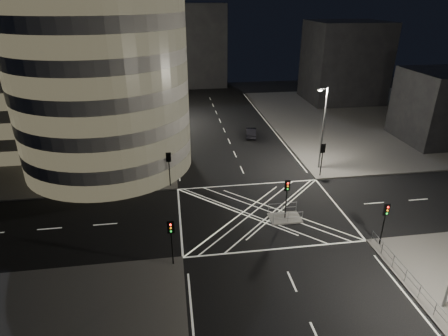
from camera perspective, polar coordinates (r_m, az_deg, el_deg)
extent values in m
plane|color=black|center=(37.57, 5.64, -6.70)|extent=(120.00, 120.00, 0.00)
cube|color=#54514F|center=(64.58, -26.73, 4.58)|extent=(42.00, 42.00, 0.15)
cube|color=#54514F|center=(71.62, 23.57, 6.99)|extent=(42.00, 42.00, 0.15)
cube|color=slate|center=(36.81, 9.25, -7.53)|extent=(3.00, 2.00, 0.15)
cylinder|color=gray|center=(46.14, -18.58, 15.00)|extent=(20.00, 20.00, 25.00)
cube|color=gray|center=(58.16, -27.11, 15.45)|extent=(20.00, 18.00, 25.00)
cube|color=gray|center=(74.72, -19.81, 17.03)|extent=(24.00, 16.00, 22.00)
cube|color=black|center=(79.70, 17.84, 15.14)|extent=(14.00, 12.00, 15.00)
cube|color=black|center=(62.27, 30.21, 8.12)|extent=(10.00, 10.00, 10.00)
cube|color=black|center=(89.69, -5.88, 17.99)|extent=(18.00, 8.00, 18.00)
cylinder|color=black|center=(43.87, -10.55, 0.27)|extent=(0.32, 0.32, 2.98)
ellipsoid|color=black|center=(42.79, -10.84, 3.71)|extent=(4.86, 4.86, 5.58)
cylinder|color=black|center=(49.27, -10.43, 3.53)|extent=(0.32, 0.32, 3.70)
ellipsoid|color=black|center=(48.29, -10.70, 6.79)|extent=(3.98, 3.98, 4.57)
cylinder|color=black|center=(55.00, -10.29, 5.51)|extent=(0.32, 0.32, 3.13)
ellipsoid|color=black|center=(54.21, -10.50, 8.10)|extent=(3.74, 3.74, 4.30)
cylinder|color=black|center=(60.68, -10.20, 7.40)|extent=(0.32, 0.32, 3.21)
ellipsoid|color=black|center=(59.85, -10.42, 10.20)|extent=(5.29, 5.29, 6.09)
cylinder|color=black|center=(66.47, -10.11, 8.84)|extent=(0.32, 0.32, 2.98)
ellipsoid|color=black|center=(65.78, -10.29, 11.13)|extent=(4.54, 4.54, 5.22)
cylinder|color=black|center=(41.82, -8.29, -0.82)|extent=(0.12, 0.12, 3.00)
cube|color=black|center=(41.01, -8.46, 1.64)|extent=(0.28, 0.22, 0.90)
cube|color=black|center=(41.01, -8.46, 1.64)|extent=(0.55, 0.04, 1.10)
cylinder|color=black|center=(30.11, -7.90, -12.01)|extent=(0.12, 0.12, 3.00)
cube|color=black|center=(28.99, -8.13, -8.92)|extent=(0.28, 0.22, 0.90)
cube|color=black|center=(28.99, -8.13, -8.92)|extent=(0.55, 0.04, 1.10)
cylinder|color=black|center=(45.16, 14.60, 0.61)|extent=(0.12, 0.12, 3.00)
cube|color=black|center=(44.42, 14.87, 2.91)|extent=(0.28, 0.22, 0.90)
cube|color=black|center=(44.42, 14.87, 2.91)|extent=(0.55, 0.04, 1.10)
cylinder|color=black|center=(34.60, 22.99, -8.62)|extent=(0.12, 0.12, 3.00)
cube|color=black|center=(33.63, 23.54, -5.83)|extent=(0.28, 0.22, 0.90)
cube|color=black|center=(33.63, 23.54, -5.83)|extent=(0.55, 0.04, 1.10)
cylinder|color=black|center=(36.00, 9.42, -5.41)|extent=(0.12, 0.12, 3.00)
cube|color=black|center=(35.06, 9.64, -2.65)|extent=(0.28, 0.22, 0.90)
cube|color=black|center=(35.06, 9.64, -2.65)|extent=(0.55, 0.04, 1.10)
cylinder|color=slate|center=(45.34, -9.55, 5.95)|extent=(0.20, 0.20, 10.00)
cylinder|color=slate|center=(44.02, -9.40, 11.97)|extent=(0.90, 0.10, 0.10)
cube|color=slate|center=(44.04, -8.79, 11.88)|extent=(0.50, 0.25, 0.18)
cube|color=white|center=(44.06, -8.78, 11.74)|extent=(0.42, 0.20, 0.05)
cylinder|color=slate|center=(62.66, -9.46, 11.23)|extent=(0.20, 0.20, 10.00)
cylinder|color=slate|center=(61.71, -9.35, 15.63)|extent=(0.90, 0.10, 0.10)
cube|color=slate|center=(61.72, -8.91, 15.57)|extent=(0.50, 0.25, 0.18)
cube|color=white|center=(61.74, -8.90, 15.47)|extent=(0.42, 0.20, 0.05)
cylinder|color=slate|center=(46.06, 14.86, 5.76)|extent=(0.20, 0.20, 10.00)
cylinder|color=slate|center=(44.59, 15.01, 11.63)|extent=(0.90, 0.10, 0.10)
cube|color=slate|center=(44.44, 14.45, 11.51)|extent=(0.50, 0.25, 0.18)
cube|color=white|center=(44.47, 14.43, 11.38)|extent=(0.42, 0.20, 0.05)
cube|color=slate|center=(31.40, 26.79, -15.34)|extent=(0.06, 11.70, 1.10)
cube|color=slate|center=(35.76, 9.74, -7.44)|extent=(2.80, 0.06, 1.10)
cube|color=slate|center=(37.21, 8.91, -5.98)|extent=(2.80, 0.06, 1.10)
imported|color=black|center=(56.93, 4.15, 5.43)|extent=(2.25, 4.42, 1.39)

